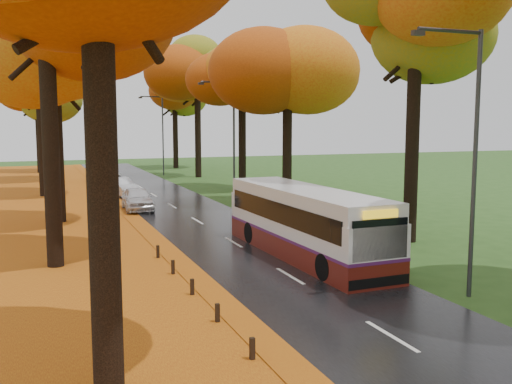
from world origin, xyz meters
TOP-DOWN VIEW (x-y plane):
  - road at (0.00, 25.00)m, footprint 6.50×90.00m
  - centre_line at (0.00, 25.00)m, footprint 0.12×90.00m
  - leaf_verge at (-9.00, 25.00)m, footprint 12.00×90.00m
  - leaf_drift at (-3.05, 25.00)m, footprint 0.90×90.00m
  - trees_left at (-7.18, 27.06)m, footprint 9.20×74.00m
  - trees_right at (7.19, 26.91)m, footprint 9.30×74.20m
  - bollard_row at (-3.70, 4.70)m, footprint 0.11×23.51m
  - streetlamp_near at (3.95, 8.00)m, footprint 2.45×0.18m
  - streetlamp_mid at (3.95, 30.00)m, footprint 2.45×0.18m
  - streetlamp_far at (3.95, 52.00)m, footprint 2.45×0.18m
  - bus at (1.79, 14.54)m, footprint 2.62×10.31m
  - car_white at (-2.35, 29.02)m, footprint 1.82×4.20m
  - car_silver at (-2.35, 36.42)m, footprint 2.46×4.22m
  - car_dark at (-2.35, 46.51)m, footprint 3.03×4.69m

SIDE VIEW (x-z plane):
  - leaf_verge at x=-9.00m, z-range 0.00..0.02m
  - road at x=0.00m, z-range 0.00..0.04m
  - leaf_drift at x=-3.05m, z-range 0.04..0.05m
  - centre_line at x=0.00m, z-range 0.04..0.05m
  - bollard_row at x=-3.70m, z-range 0.00..0.52m
  - car_dark at x=-2.35m, z-range 0.04..1.30m
  - car_silver at x=-2.35m, z-range 0.04..1.36m
  - car_white at x=-2.35m, z-range 0.04..1.45m
  - bus at x=1.79m, z-range 0.10..2.80m
  - streetlamp_near at x=3.95m, z-range 0.71..8.71m
  - streetlamp_mid at x=3.95m, z-range 0.71..8.71m
  - streetlamp_far at x=3.95m, z-range 0.71..8.71m
  - trees_left at x=-7.18m, z-range 2.59..16.48m
  - trees_right at x=7.19m, z-range 2.71..16.67m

